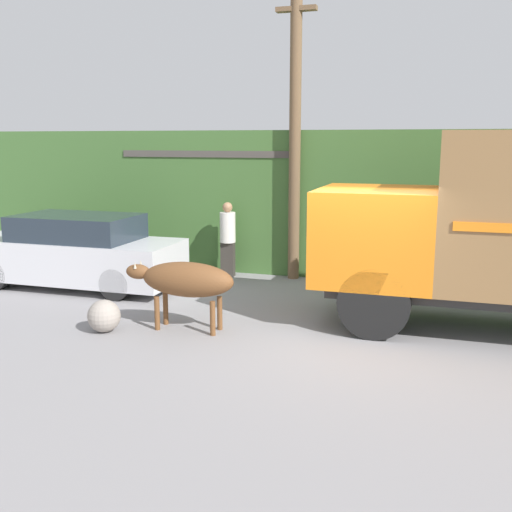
{
  "coord_description": "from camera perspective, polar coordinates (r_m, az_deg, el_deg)",
  "views": [
    {
      "loc": [
        1.29,
        -9.45,
        3.19
      ],
      "look_at": [
        -1.77,
        0.3,
        1.21
      ],
      "focal_mm": 42.0,
      "sensor_mm": 36.0,
      "label": 1
    }
  ],
  "objects": [
    {
      "name": "ground_plane",
      "position": [
        10.06,
        9.25,
        -7.66
      ],
      "size": [
        60.0,
        60.0,
        0.0
      ],
      "primitive_type": "plane",
      "color": "gray"
    },
    {
      "name": "building_backdrop",
      "position": [
        15.92,
        -2.88,
        4.82
      ],
      "size": [
        4.45,
        2.7,
        2.94
      ],
      "color": "#99ADB7",
      "rests_on": "ground_plane"
    },
    {
      "name": "hillside_embankment",
      "position": [
        16.96,
        13.08,
        5.68
      ],
      "size": [
        32.0,
        6.64,
        3.42
      ],
      "color": "#426B33",
      "rests_on": "ground_plane"
    },
    {
      "name": "utility_pole",
      "position": [
        13.76,
        3.74,
        12.25
      ],
      "size": [
        0.9,
        0.26,
        6.8
      ],
      "color": "brown",
      "rests_on": "ground_plane"
    },
    {
      "name": "pedestrian_on_hill",
      "position": [
        14.12,
        -2.71,
        1.91
      ],
      "size": [
        0.4,
        0.4,
        1.77
      ],
      "rotation": [
        0.0,
        0.0,
        3.22
      ],
      "color": "#38332D",
      "rests_on": "ground_plane"
    },
    {
      "name": "brown_cow",
      "position": [
        10.17,
        -6.76,
        -2.29
      ],
      "size": [
        1.97,
        0.6,
        1.18
      ],
      "rotation": [
        0.0,
        0.0,
        0.23
      ],
      "color": "brown",
      "rests_on": "ground_plane"
    },
    {
      "name": "roadside_rock",
      "position": [
        10.45,
        -14.27,
        -5.56
      ],
      "size": [
        0.55,
        0.55,
        0.55
      ],
      "color": "gray",
      "rests_on": "ground_plane"
    },
    {
      "name": "parked_suv",
      "position": [
        13.71,
        -16.92,
        0.36
      ],
      "size": [
        4.74,
        1.75,
        1.6
      ],
      "rotation": [
        0.0,
        0.0,
        -0.02
      ],
      "color": "silver",
      "rests_on": "ground_plane"
    }
  ]
}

